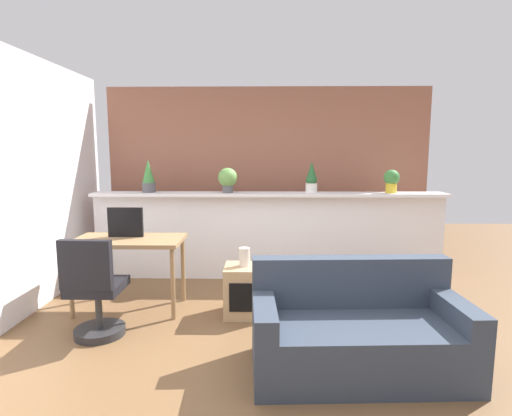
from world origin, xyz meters
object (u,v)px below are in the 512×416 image
potted_plant_3 (391,180)px  desk (129,247)px  potted_plant_0 (148,177)px  tv_monitor (125,222)px  couch (357,333)px  side_cube_shelf (245,291)px  potted_plant_2 (311,179)px  vase_on_shelf (244,257)px  office_chair (95,295)px  potted_plant_1 (228,179)px

potted_plant_3 → desk: bearing=-160.5°
potted_plant_0 → tv_monitor: 1.06m
potted_plant_0 → tv_monitor: (0.02, -0.98, -0.41)m
potted_plant_3 → couch: potted_plant_3 is taller
desk → side_cube_shelf: desk is taller
potted_plant_2 → side_cube_shelf: (-0.79, -1.22, -1.04)m
tv_monitor → vase_on_shelf: size_ratio=1.96×
potted_plant_0 → couch: (2.15, -2.19, -1.03)m
potted_plant_2 → couch: size_ratio=0.25×
office_chair → vase_on_shelf: office_chair is taller
potted_plant_2 → desk: (-1.98, -1.09, -0.62)m
potted_plant_2 → desk: potted_plant_2 is taller
tv_monitor → office_chair: 0.91m
desk → vase_on_shelf: desk is taller
desk → office_chair: office_chair is taller
potted_plant_3 → couch: (-0.89, -2.18, -0.99)m
potted_plant_0 → potted_plant_3: (3.04, -0.01, -0.04)m
potted_plant_1 → potted_plant_0: bearing=177.5°
potted_plant_3 → tv_monitor: bearing=-162.2°
potted_plant_1 → couch: potted_plant_1 is taller
tv_monitor → potted_plant_3: bearing=17.8°
tv_monitor → vase_on_shelf: bearing=-8.8°
potted_plant_0 → desk: bearing=-86.0°
couch → side_cube_shelf: bearing=131.5°
desk → side_cube_shelf: bearing=-6.1°
potted_plant_0 → vase_on_shelf: potted_plant_0 is taller
potted_plant_1 → potted_plant_2: 1.05m
side_cube_shelf → vase_on_shelf: size_ratio=2.71×
office_chair → vase_on_shelf: bearing=23.4°
potted_plant_2 → couch: potted_plant_2 is taller
potted_plant_0 → potted_plant_2: 2.05m
office_chair → couch: (2.17, -0.47, -0.11)m
potted_plant_1 → potted_plant_3: size_ratio=1.08×
vase_on_shelf → potted_plant_2: bearing=56.7°
side_cube_shelf → desk: bearing=173.9°
potted_plant_1 → potted_plant_3: bearing=0.9°
potted_plant_1 → office_chair: (-1.02, -1.68, -0.90)m
potted_plant_0 → potted_plant_1: potted_plant_0 is taller
office_chair → potted_plant_3: bearing=29.3°
potted_plant_2 → side_cube_shelf: bearing=-122.9°
potted_plant_2 → tv_monitor: size_ratio=1.08×
potted_plant_0 → desk: 1.24m
side_cube_shelf → potted_plant_2: bearing=57.1°
desk → potted_plant_0: bearing=94.0°
potted_plant_3 → vase_on_shelf: (-1.78, -1.16, -0.68)m
potted_plant_2 → potted_plant_3: potted_plant_2 is taller
potted_plant_1 → office_chair: size_ratio=0.34×
potted_plant_1 → tv_monitor: bearing=-136.3°
potted_plant_3 → vase_on_shelf: bearing=-146.9°
potted_plant_2 → potted_plant_1: bearing=-175.9°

